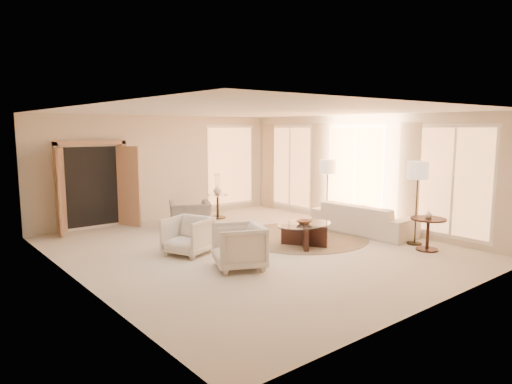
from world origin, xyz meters
TOP-DOWN VIEW (x-y plane):
  - room at (0.00, 0.00)m, footprint 7.04×8.04m
  - windows_right at (3.45, 0.10)m, footprint 0.10×6.40m
  - window_back_corner at (2.30, 3.95)m, footprint 1.70×0.10m
  - curtains_right at (3.40, 1.00)m, footprint 0.06×5.20m
  - french_doors at (-1.90, 3.82)m, footprint 1.95×0.66m
  - area_rug at (1.47, 0.09)m, footprint 3.26×3.26m
  - sofa at (2.90, -0.56)m, footprint 1.08×2.47m
  - armchair_left at (-1.27, 0.46)m, footprint 0.99×1.02m
  - armchair_right at (-1.03, -0.89)m, footprint 1.07×1.09m
  - accent_chair at (0.05, 2.59)m, footprint 1.17×1.00m
  - coffee_table at (0.94, -0.54)m, footprint 1.40×1.40m
  - end_table at (2.66, -2.35)m, footprint 0.70×0.70m
  - side_table at (1.24, 3.12)m, footprint 0.58×0.58m
  - floor_lamp_near at (2.90, 0.60)m, footprint 0.41×0.41m
  - floor_lamp_far at (2.90, -1.92)m, footprint 0.43×0.43m
  - bowl at (0.94, -0.54)m, footprint 0.34×0.34m
  - end_vase at (2.66, -2.35)m, footprint 0.19×0.19m
  - side_vase at (1.24, 3.12)m, footprint 0.30×0.30m

SIDE VIEW (x-z plane):
  - area_rug at x=1.47m, z-range 0.00..0.01m
  - coffee_table at x=0.94m, z-range 0.06..0.54m
  - sofa at x=2.90m, z-range 0.00..0.71m
  - side_table at x=1.24m, z-range 0.07..0.74m
  - armchair_left at x=-1.27m, z-range 0.00..0.82m
  - accent_chair at x=0.05m, z-range 0.00..0.86m
  - armchair_right at x=-1.03m, z-range 0.00..0.87m
  - end_table at x=2.66m, z-range 0.12..0.79m
  - bowl at x=0.94m, z-range 0.48..0.56m
  - end_vase at x=2.66m, z-range 0.66..0.81m
  - side_vase at x=1.24m, z-range 0.67..0.91m
  - french_doors at x=-1.90m, z-range -0.01..2.15m
  - curtains_right at x=3.40m, z-range 0.00..2.60m
  - windows_right at x=3.45m, z-range 0.15..2.55m
  - window_back_corner at x=2.30m, z-range 0.15..2.55m
  - room at x=0.00m, z-range -0.02..2.81m
  - floor_lamp_near at x=2.90m, z-range 0.59..2.27m
  - floor_lamp_far at x=2.90m, z-range 0.62..2.40m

